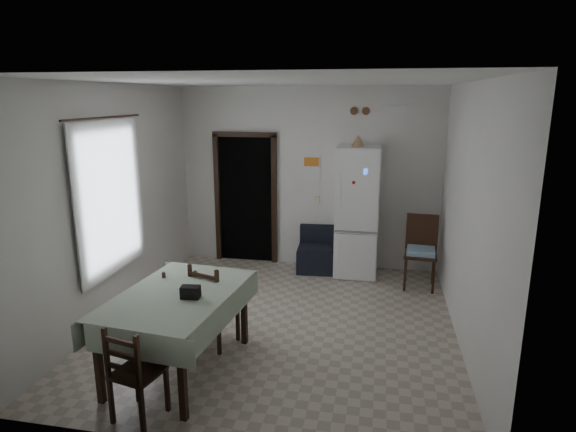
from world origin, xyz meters
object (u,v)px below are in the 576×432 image
(corner_chair, at_px, (421,253))
(dining_table, at_px, (179,332))
(dining_chair_near_head, at_px, (138,371))
(fridge, at_px, (357,212))
(navy_seat, at_px, (316,250))
(dining_chair_far_left, at_px, (183,304))
(dining_chair_far_right, at_px, (215,304))

(corner_chair, height_order, dining_table, corner_chair)
(dining_table, relative_size, dining_chair_near_head, 1.80)
(fridge, height_order, navy_seat, fridge)
(fridge, relative_size, dining_chair_far_left, 2.23)
(fridge, distance_m, dining_chair_far_left, 3.19)
(fridge, bearing_deg, dining_chair_far_left, -125.05)
(fridge, bearing_deg, corner_chair, -22.94)
(fridge, xyz_separation_m, dining_chair_near_head, (-1.65, -3.92, -0.56))
(navy_seat, height_order, dining_chair_far_left, dining_chair_far_left)
(dining_chair_far_left, relative_size, dining_chair_far_right, 0.93)
(dining_chair_far_left, bearing_deg, navy_seat, -132.82)
(dining_table, height_order, dining_chair_far_left, dining_chair_far_left)
(fridge, relative_size, corner_chair, 1.90)
(dining_chair_far_left, bearing_deg, dining_chair_near_head, 78.47)
(dining_chair_near_head, bearing_deg, navy_seat, -91.90)
(dining_table, height_order, dining_chair_near_head, dining_chair_near_head)
(navy_seat, bearing_deg, fridge, -3.64)
(dining_table, bearing_deg, dining_chair_far_left, 115.25)
(navy_seat, bearing_deg, dining_chair_far_right, -111.00)
(corner_chair, distance_m, dining_chair_far_right, 3.21)
(fridge, xyz_separation_m, dining_chair_far_right, (-1.44, -2.56, -0.52))
(navy_seat, bearing_deg, dining_table, -110.89)
(corner_chair, distance_m, dining_chair_near_head, 4.38)
(corner_chair, bearing_deg, dining_chair_far_right, -133.14)
(dining_chair_far_left, height_order, dining_chair_near_head, dining_chair_far_left)
(fridge, relative_size, dining_table, 1.25)
(dining_chair_far_right, xyz_separation_m, dining_chair_near_head, (-0.22, -1.36, -0.04))
(fridge, distance_m, corner_chair, 1.13)
(dining_chair_near_head, bearing_deg, corner_chair, -113.81)
(corner_chair, bearing_deg, dining_table, -128.33)
(dining_chair_far_right, bearing_deg, dining_chair_near_head, 98.46)
(dining_table, xyz_separation_m, dining_chair_far_left, (-0.20, 0.58, 0.03))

